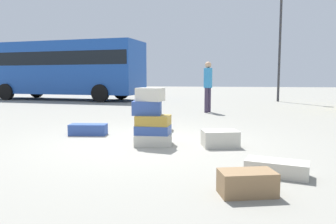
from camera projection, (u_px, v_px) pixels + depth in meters
ground_plane at (144, 143)px, 6.03m from camera, size 80.00×80.00×0.00m
suitcase_tower at (152, 121)px, 5.90m from camera, size 0.78×0.60×1.04m
suitcase_cream_behind_tower at (277, 168)px, 4.04m from camera, size 0.81×0.51×0.19m
suitcase_navy_foreground_near at (88, 130)px, 6.92m from camera, size 0.82×0.44×0.23m
suitcase_cream_upright_blue at (220, 139)px, 5.74m from camera, size 0.71×0.57×0.29m
suitcase_brown_foreground_far at (247, 183)px, 3.37m from camera, size 0.64×0.48×0.25m
suitcase_cream_white_trunk at (157, 124)px, 7.54m from camera, size 0.71×0.49×0.28m
person_bearded_onlooker at (208, 82)px, 11.38m from camera, size 0.30×0.32×1.78m
parked_bus at (64, 67)px, 18.09m from camera, size 9.09×3.38×3.15m
lamp_post at (280, 30)px, 16.42m from camera, size 0.36×0.36×5.47m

